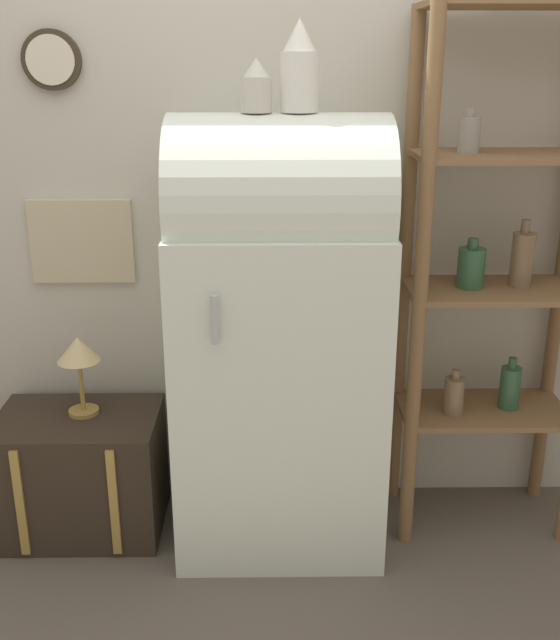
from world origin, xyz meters
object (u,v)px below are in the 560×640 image
suitcase_trunk (81,472)px  desk_lamp (79,355)px  vase_left (256,87)px  vase_center (299,69)px  refrigerator (279,335)px

suitcase_trunk → desk_lamp: bearing=52.5°
vase_left → vase_center: (0.13, 0.01, 0.05)m
vase_left → desk_lamp: size_ratio=0.54×
refrigerator → vase_left: bearing=-172.0°
vase_center → desk_lamp: vase_center is taller
desk_lamp → vase_left: bearing=-6.9°
vase_center → desk_lamp: (-0.78, 0.07, -0.97)m
refrigerator → desk_lamp: size_ratio=5.13×
suitcase_trunk → desk_lamp: size_ratio=1.98×
vase_center → desk_lamp: size_ratio=0.93×
vase_left → suitcase_trunk: bearing=175.9°
refrigerator → suitcase_trunk: refrigerator is taller
refrigerator → suitcase_trunk: 0.93m
vase_left → vase_center: vase_center is taller
desk_lamp → refrigerator: bearing=-5.4°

